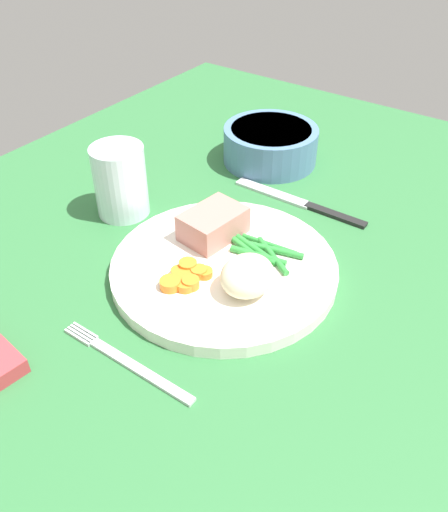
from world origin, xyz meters
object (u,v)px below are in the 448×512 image
at_px(salad_bowl, 270,143).
at_px(meat_portion, 213,224).
at_px(fork, 127,362).
at_px(water_glass, 121,186).
at_px(knife, 302,203).
at_px(dinner_plate, 224,268).

bearing_deg(salad_bowl, meat_portion, -165.63).
distance_m(fork, water_glass, 0.28).
xyz_separation_m(fork, knife, (0.36, -0.00, -0.00)).
xyz_separation_m(dinner_plate, meat_portion, (0.04, 0.04, 0.03)).
distance_m(dinner_plate, water_glass, 0.19).
bearing_deg(dinner_plate, meat_portion, 49.40).
distance_m(knife, salad_bowl, 0.14).
bearing_deg(water_glass, dinner_plate, -98.34).
xyz_separation_m(dinner_plate, fork, (-0.17, -0.00, -0.01)).
bearing_deg(fork, salad_bowl, 17.02).
height_order(fork, salad_bowl, salad_bowl).
relative_size(dinner_plate, knife, 1.31).
bearing_deg(salad_bowl, dinner_plate, -159.27).
distance_m(meat_portion, knife, 0.16).
height_order(meat_portion, salad_bowl, salad_bowl).
xyz_separation_m(meat_portion, water_glass, (-0.01, 0.15, 0.01)).
relative_size(meat_portion, water_glass, 0.80).
distance_m(fork, knife, 0.36).
bearing_deg(fork, knife, 3.57).
distance_m(knife, water_glass, 0.25).
bearing_deg(dinner_plate, salad_bowl, 20.73).
height_order(meat_portion, knife, meat_portion).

